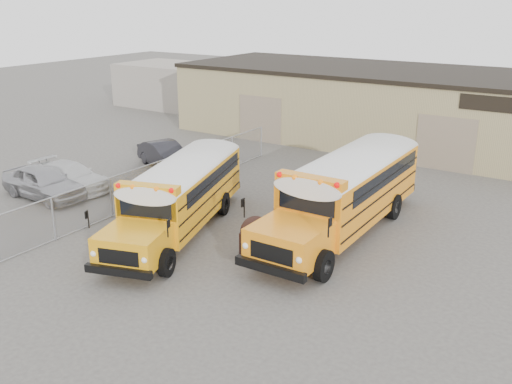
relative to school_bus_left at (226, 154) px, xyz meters
The scene contains 10 objects.
ground 7.87m from the school_bus_left, 54.90° to the right, with size 120.00×120.00×0.00m, color #4A4743.
warehouse 14.41m from the school_bus_left, 72.11° to the left, with size 30.20×10.20×4.67m.
chainlink_fence 3.73m from the school_bus_left, 115.59° to the right, with size 0.07×18.07×1.81m.
distant_building_left 23.57m from the school_bus_left, 138.22° to the left, with size 8.00×6.00×3.60m, color gray.
school_bus_left is the anchor object (origin of this frame).
school_bus_right 8.70m from the school_bus_left, 31.36° to the left, with size 2.91×10.90×3.18m.
tarp_bundle 8.50m from the school_bus_left, 46.81° to the right, with size 1.29×1.23×1.54m.
car_silver 8.82m from the school_bus_left, 134.21° to the right, with size 1.87×4.64×1.58m, color #A2A2A6.
car_white 7.80m from the school_bus_left, 142.38° to the right, with size 1.86×4.57×1.33m, color silver.
car_dark 4.93m from the school_bus_left, behind, with size 1.51×4.33×1.43m, color black.
Camera 1 is at (11.89, -15.94, 9.10)m, focal length 40.00 mm.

